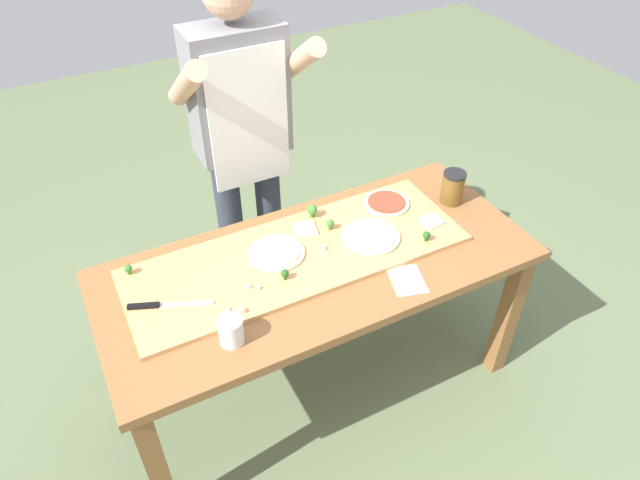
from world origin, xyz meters
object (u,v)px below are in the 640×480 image
Objects in this scene: pizza_whole_cheese_artichoke at (276,253)px; recipe_note at (407,280)px; broccoli_floret_center_left at (128,269)px; cook_center at (242,130)px; sauce_jar at (453,187)px; prep_table at (318,281)px; cheese_crumble_d at (227,310)px; pizza_slice_far_right at (432,221)px; broccoli_floret_back_left at (427,235)px; cheese_crumble_b at (324,248)px; broccoli_floret_front_left at (330,224)px; cheese_crumble_a at (248,286)px; broccoli_floret_front_right at (312,210)px; pizza_slice_near_left at (306,229)px; pizza_whole_white_garlic at (371,236)px; cheese_crumble_e at (241,311)px; pizza_whole_tomato_red at (386,203)px; cheese_crumble_c at (258,288)px; chefs_knife at (158,305)px; broccoli_floret_center_right at (285,274)px; flour_cup at (231,332)px.

pizza_whole_cheese_artichoke reaches higher than recipe_note.
cook_center reaches higher than broccoli_floret_center_left.
prep_table is at bearing -172.99° from sauce_jar.
pizza_whole_cheese_artichoke reaches higher than cheese_crumble_d.
broccoli_floret_back_left reaches higher than pizza_slice_far_right.
pizza_whole_cheese_artichoke is 0.19m from cheese_crumble_b.
broccoli_floret_front_left reaches higher than cheese_crumble_a.
broccoli_floret_front_right is (0.10, 0.24, 0.16)m from prep_table.
broccoli_floret_front_left reaches higher than pizza_slice_near_left.
cheese_crumble_e is at bearing -166.76° from pizza_whole_white_garlic.
recipe_note is at bearing -72.57° from cook_center.
pizza_whole_tomato_red is at bearing 67.74° from recipe_note.
sauce_jar is at bearing 8.13° from cheese_crumble_c.
broccoli_floret_center_right is (0.45, -0.08, 0.02)m from chefs_knife.
broccoli_floret_center_right is at bearing -171.15° from sauce_jar.
broccoli_floret_back_left is at bearing -4.21° from cheese_crumble_c.
recipe_note is at bearing -44.49° from prep_table.
chefs_knife is at bearing -132.80° from cook_center.
broccoli_floret_front_left is (0.73, 0.10, 0.02)m from chefs_knife.
pizza_whole_cheese_artichoke is 2.85× the size of pizza_slice_far_right.
broccoli_floret_back_left is 2.83× the size of cheese_crumble_b.
broccoli_floret_center_right reaches higher than pizza_whole_tomato_red.
broccoli_floret_front_left is at bearing 21.05° from cheese_crumble_a.
chefs_knife is 1.05m from broccoli_floret_back_left.
pizza_slice_near_left is at bearing 145.31° from broccoli_floret_back_left.
broccoli_floret_front_left is at bearing 32.34° from flour_cup.
flour_cup reaches higher than broccoli_floret_center_left.
pizza_slice_far_right is 0.53× the size of sauce_jar.
cheese_crumble_b is (0.71, -0.21, -0.02)m from broccoli_floret_center_left.
flour_cup reaches higher than cheese_crumble_d.
flour_cup is (-0.86, -0.11, -0.00)m from broccoli_floret_back_left.
cheese_crumble_e is at bearing -151.55° from broccoli_floret_front_left.
broccoli_floret_front_right is at bearing 48.38° from broccoli_floret_center_right.
broccoli_floret_center_left is at bearing 151.91° from recipe_note.
sauce_jar is at bearing 8.85° from broccoli_floret_center_right.
pizza_slice_far_right reaches higher than recipe_note.
pizza_whole_tomato_red is 1.34× the size of sauce_jar.
cheese_crumble_c reaches higher than recipe_note.
cook_center is (-0.06, 0.48, 0.23)m from pizza_slice_near_left.
cheese_crumble_c is (0.40, -0.29, -0.02)m from broccoli_floret_center_left.
pizza_whole_tomato_red is (0.42, 0.17, 0.13)m from prep_table.
cheese_crumble_a is at bearing -158.95° from broccoli_floret_front_left.
cheese_crumble_a is at bearing 56.60° from cheese_crumble_e.
cheese_crumble_c is 0.13m from cheese_crumble_e.
broccoli_floret_center_right reaches higher than pizza_slice_far_right.
cheese_crumble_a is at bearing 172.01° from broccoli_floret_center_right.
broccoli_floret_back_left is 2.21× the size of cheese_crumble_e.
flour_cup reaches higher than pizza_slice_far_right.
broccoli_floret_back_left is (1.04, -0.13, 0.02)m from chefs_knife.
cheese_crumble_b is (-0.20, 0.02, 0.00)m from pizza_whole_white_garlic.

